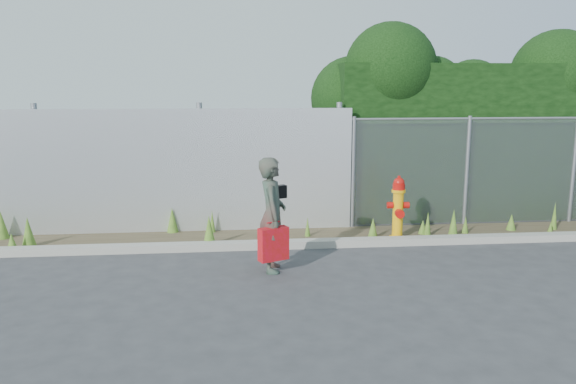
{
  "coord_description": "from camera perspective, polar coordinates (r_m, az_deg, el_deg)",
  "views": [
    {
      "loc": [
        -1.12,
        -6.94,
        2.6
      ],
      "look_at": [
        -0.3,
        1.4,
        1.0
      ],
      "focal_mm": 35.0,
      "sensor_mm": 36.0,
      "label": 1
    }
  ],
  "objects": [
    {
      "name": "ground",
      "position": [
        7.49,
        3.38,
        -9.51
      ],
      "size": [
        80.0,
        80.0,
        0.0
      ],
      "primitive_type": "plane",
      "color": "#333436",
      "rests_on": "ground"
    },
    {
      "name": "hedge",
      "position": [
        12.29,
        21.13,
        7.36
      ],
      "size": [
        7.76,
        2.12,
        3.8
      ],
      "color": "black",
      "rests_on": "ground"
    },
    {
      "name": "curb",
      "position": [
        9.17,
        1.63,
        -5.28
      ],
      "size": [
        16.0,
        0.22,
        0.12
      ],
      "primitive_type": "cube",
      "color": "gray",
      "rests_on": "ground"
    },
    {
      "name": "red_tote_bag",
      "position": [
        7.79,
        -1.49,
        -5.29
      ],
      "size": [
        0.42,
        0.15,
        0.55
      ],
      "rotation": [
        0.0,
        0.0,
        0.43
      ],
      "color": "#9E1509"
    },
    {
      "name": "woman",
      "position": [
        7.87,
        -1.62,
        -2.33
      ],
      "size": [
        0.42,
        0.61,
        1.62
      ],
      "primitive_type": "imported",
      "rotation": [
        0.0,
        0.0,
        1.52
      ],
      "color": "#0F644E",
      "rests_on": "ground"
    },
    {
      "name": "black_shoulder_bag",
      "position": [
        8.04,
        -1.05,
        0.01
      ],
      "size": [
        0.25,
        0.1,
        0.19
      ],
      "rotation": [
        0.0,
        0.0,
        0.42
      ],
      "color": "black"
    },
    {
      "name": "fire_hydrant",
      "position": [
        9.67,
        11.12,
        -1.72
      ],
      "size": [
        0.37,
        0.33,
        1.11
      ],
      "rotation": [
        0.0,
        0.0,
        -0.08
      ],
      "color": "#EAA60C",
      "rests_on": "ground"
    },
    {
      "name": "weed_strip",
      "position": [
        9.68,
        0.03,
        -3.92
      ],
      "size": [
        16.0,
        1.23,
        0.54
      ],
      "color": "#423725",
      "rests_on": "ground"
    },
    {
      "name": "corrugated_fence",
      "position": [
        10.28,
        -17.49,
        1.93
      ],
      "size": [
        8.5,
        0.21,
        2.3
      ],
      "color": "silver",
      "rests_on": "ground"
    },
    {
      "name": "chainlink_fence",
      "position": [
        11.4,
        22.55,
        2.07
      ],
      "size": [
        6.5,
        0.07,
        2.05
      ],
      "color": "gray",
      "rests_on": "ground"
    }
  ]
}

